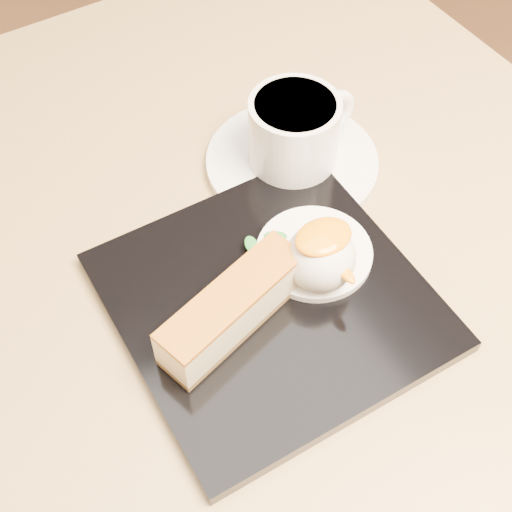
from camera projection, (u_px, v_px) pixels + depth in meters
table at (213, 393)px, 0.67m from camera, size 0.80×0.80×0.72m
dessert_plate at (270, 301)px, 0.54m from camera, size 0.23×0.23×0.01m
cheesecake at (232, 308)px, 0.50m from camera, size 0.13×0.06×0.04m
cream_smear at (314, 252)px, 0.55m from camera, size 0.09×0.09×0.01m
ice_cream_scoop at (321, 258)px, 0.52m from camera, size 0.05×0.05×0.05m
mango_sauce at (323, 237)px, 0.50m from camera, size 0.04×0.03×0.01m
mint_sprig at (265, 243)px, 0.55m from camera, size 0.04×0.03×0.00m
saucer at (292, 162)px, 0.62m from camera, size 0.15×0.15×0.01m
coffee_cup at (296, 130)px, 0.59m from camera, size 0.10×0.08×0.06m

